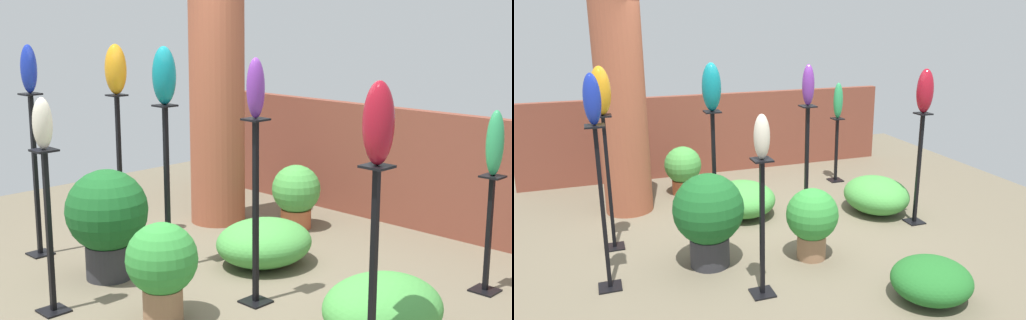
{
  "view_description": "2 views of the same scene",
  "coord_description": "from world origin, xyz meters",
  "views": [
    {
      "loc": [
        4.07,
        -3.54,
        2.15
      ],
      "look_at": [
        0.28,
        0.23,
        1.06
      ],
      "focal_mm": 50.0,
      "sensor_mm": 36.0,
      "label": 1
    },
    {
      "loc": [
        -1.73,
        -4.78,
        2.3
      ],
      "look_at": [
        0.02,
        0.05,
        0.85
      ],
      "focal_mm": 35.0,
      "sensor_mm": 36.0,
      "label": 2
    }
  ],
  "objects": [
    {
      "name": "pedestal_violet",
      "position": [
        0.45,
        0.05,
        0.65
      ],
      "size": [
        0.2,
        0.2,
        1.42
      ],
      "color": "black",
      "rests_on": "ground"
    },
    {
      "name": "potted_plant_near_pillar",
      "position": [
        -0.63,
        1.71,
        0.37
      ],
      "size": [
        0.5,
        0.5,
        0.66
      ],
      "color": "#B25B38",
      "rests_on": "ground"
    },
    {
      "name": "art_vase_cobalt",
      "position": [
        -1.72,
        -0.57,
        1.69
      ],
      "size": [
        0.14,
        0.14,
        0.42
      ],
      "primitive_type": "ellipsoid",
      "color": "#192D9E",
      "rests_on": "pedestal_cobalt"
    },
    {
      "name": "art_vase_amber",
      "position": [
        -1.63,
        0.26,
        1.64
      ],
      "size": [
        0.19,
        0.21,
        0.47
      ],
      "primitive_type": "ellipsoid",
      "color": "orange",
      "rests_on": "pedestal_amber"
    },
    {
      "name": "ground_plane",
      "position": [
        0.0,
        0.0,
        0.0
      ],
      "size": [
        8.0,
        8.0,
        0.0
      ],
      "primitive_type": "plane",
      "color": "#6B604C"
    },
    {
      "name": "art_vase_ruby",
      "position": [
        1.73,
        -0.23,
        1.55
      ],
      "size": [
        0.18,
        0.18,
        0.49
      ],
      "primitive_type": "ellipsoid",
      "color": "maroon",
      "rests_on": "pedestal_ruby"
    },
    {
      "name": "pedestal_jade",
      "position": [
        1.58,
        1.49,
        0.42
      ],
      "size": [
        0.2,
        0.2,
        0.94
      ],
      "color": "black",
      "rests_on": "ground"
    },
    {
      "name": "art_vase_jade",
      "position": [
        1.58,
        1.49,
        1.19
      ],
      "size": [
        0.13,
        0.13,
        0.51
      ],
      "primitive_type": "ellipsoid",
      "color": "#2D9356",
      "rests_on": "pedestal_jade"
    },
    {
      "name": "brick_pillar",
      "position": [
        -1.38,
        1.31,
        1.31
      ],
      "size": [
        0.57,
        0.57,
        2.62
      ],
      "primitive_type": "cylinder",
      "color": "#9E5138",
      "rests_on": "ground"
    },
    {
      "name": "brick_wall_back",
      "position": [
        0.0,
        2.56,
        0.61
      ],
      "size": [
        5.6,
        0.12,
        1.22
      ],
      "primitive_type": "cube",
      "color": "brown",
      "rests_on": "ground"
    },
    {
      "name": "art_vase_ivory",
      "position": [
        -0.47,
        -1.13,
        1.4
      ],
      "size": [
        0.13,
        0.14,
        0.37
      ],
      "primitive_type": "ellipsoid",
      "color": "beige",
      "rests_on": "pedestal_ivory"
    },
    {
      "name": "pedestal_cobalt",
      "position": [
        -1.72,
        -0.57,
        0.68
      ],
      "size": [
        0.2,
        0.2,
        1.48
      ],
      "color": "black",
      "rests_on": "ground"
    },
    {
      "name": "potted_plant_back_center",
      "position": [
        -0.77,
        -0.45,
        0.53
      ],
      "size": [
        0.68,
        0.68,
        0.92
      ],
      "color": "#2D2D33",
      "rests_on": "ground"
    },
    {
      "name": "foliage_bed_east",
      "position": [
        0.85,
        -1.69,
        0.18
      ],
      "size": [
        0.69,
        0.68,
        0.35
      ],
      "primitive_type": "ellipsoid",
      "color": "#236B28",
      "rests_on": "ground"
    },
    {
      "name": "pedestal_teal",
      "position": [
        -0.59,
        0.04,
        0.66
      ],
      "size": [
        0.2,
        0.2,
        1.42
      ],
      "color": "black",
      "rests_on": "ground"
    },
    {
      "name": "pedestal_ivory",
      "position": [
        -0.47,
        -1.13,
        0.56
      ],
      "size": [
        0.2,
        0.2,
        1.22
      ],
      "color": "black",
      "rests_on": "ground"
    },
    {
      "name": "art_vase_violet",
      "position": [
        0.45,
        0.05,
        1.63
      ],
      "size": [
        0.13,
        0.14,
        0.44
      ],
      "primitive_type": "ellipsoid",
      "color": "#6B2D8C",
      "rests_on": "pedestal_violet"
    },
    {
      "name": "foliage_bed_west",
      "position": [
        -0.09,
        0.7,
        0.2
      ],
      "size": [
        0.78,
        0.89,
        0.4
      ],
      "primitive_type": "ellipsoid",
      "color": "#479942",
      "rests_on": "ground"
    },
    {
      "name": "pedestal_amber",
      "position": [
        -1.63,
        0.26,
        0.65
      ],
      "size": [
        0.2,
        0.2,
        1.41
      ],
      "color": "black",
      "rests_on": "ground"
    },
    {
      "name": "foliage_bed_center",
      "position": [
        1.48,
        0.23,
        0.22
      ],
      "size": [
        0.77,
        0.89,
        0.43
      ],
      "primitive_type": "ellipsoid",
      "color": "#479942",
      "rests_on": "ground"
    },
    {
      "name": "art_vase_teal",
      "position": [
        -0.59,
        0.04,
        1.66
      ],
      "size": [
        0.19,
        0.2,
        0.48
      ],
      "primitive_type": "ellipsoid",
      "color": "#0F727A",
      "rests_on": "pedestal_teal"
    },
    {
      "name": "pedestal_ruby",
      "position": [
        1.73,
        -0.23,
        0.6
      ],
      "size": [
        0.2,
        0.2,
        1.3
      ],
      "color": "black",
      "rests_on": "ground"
    },
    {
      "name": "potted_plant_front_left",
      "position": [
        0.21,
        -0.64,
        0.42
      ],
      "size": [
        0.52,
        0.52,
        0.72
      ],
      "color": "#936B4C",
      "rests_on": "ground"
    }
  ]
}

